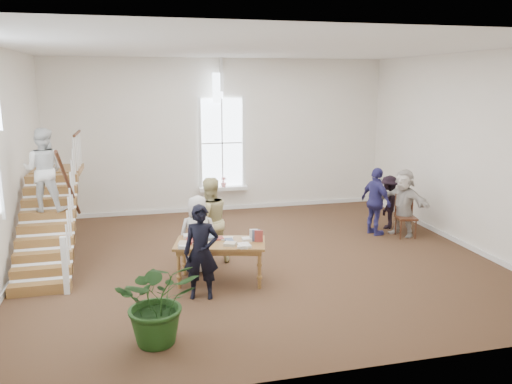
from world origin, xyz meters
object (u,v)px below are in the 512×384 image
object	(u,v)px
library_table	(219,246)
person_yellow	(209,221)
police_officer	(201,252)
floor_plant	(158,301)
woman_cluster_b	(388,202)
side_chair	(405,213)
elderly_woman	(198,235)
woman_cluster_c	(403,202)
woman_cluster_a	(376,201)

from	to	relation	value
library_table	person_yellow	distance (m)	1.12
police_officer	floor_plant	bearing A→B (deg)	-108.24
library_table	woman_cluster_b	world-z (taller)	woman_cluster_b
floor_plant	side_chair	bearing A→B (deg)	31.89
person_yellow	floor_plant	xyz separation A→B (m)	(-1.23, -3.19, -0.27)
police_officer	elderly_woman	xyz separation A→B (m)	(0.10, 1.25, -0.06)
woman_cluster_b	woman_cluster_c	size ratio (longest dim) A/B	0.83
woman_cluster_b	woman_cluster_c	distance (m)	0.67
library_table	police_officer	world-z (taller)	police_officer
library_table	woman_cluster_a	distance (m)	4.87
woman_cluster_a	side_chair	size ratio (longest dim) A/B	1.61
library_table	elderly_woman	size ratio (longest dim) A/B	1.17
woman_cluster_c	police_officer	bearing A→B (deg)	-93.22
person_yellow	woman_cluster_b	bearing A→B (deg)	-175.91
woman_cluster_c	floor_plant	distance (m)	7.46
police_officer	woman_cluster_a	bearing A→B (deg)	41.65
library_table	woman_cluster_a	bearing A→B (deg)	39.94
elderly_woman	woman_cluster_a	world-z (taller)	woman_cluster_a
woman_cluster_a	woman_cluster_b	size ratio (longest dim) A/B	1.22
library_table	woman_cluster_c	distance (m)	5.38
elderly_woman	woman_cluster_c	bearing A→B (deg)	-157.89
woman_cluster_b	woman_cluster_a	bearing A→B (deg)	-15.30
police_officer	woman_cluster_a	world-z (taller)	woman_cluster_a
woman_cluster_c	side_chair	distance (m)	0.27
person_yellow	woman_cluster_a	distance (m)	4.52
elderly_woman	person_yellow	bearing A→B (deg)	-112.75
library_table	elderly_woman	world-z (taller)	elderly_woman
library_table	woman_cluster_b	xyz separation A→B (m)	(4.97, 2.58, -0.02)
woman_cluster_a	person_yellow	bearing A→B (deg)	88.70
person_yellow	woman_cluster_a	size ratio (longest dim) A/B	1.08
police_officer	elderly_woman	size ratio (longest dim) A/B	1.07
person_yellow	woman_cluster_b	xyz separation A→B (m)	(5.00, 1.48, -0.23)
police_officer	woman_cluster_b	distance (m)	6.29
police_officer	person_yellow	distance (m)	1.80
police_officer	floor_plant	xyz separation A→B (m)	(-0.83, -1.44, -0.19)
woman_cluster_c	side_chair	world-z (taller)	woman_cluster_c
police_officer	woman_cluster_a	distance (m)	5.55
woman_cluster_c	side_chair	xyz separation A→B (m)	(0.02, -0.10, -0.25)
elderly_woman	side_chair	size ratio (longest dim) A/B	1.50
floor_plant	person_yellow	bearing A→B (deg)	68.96
woman_cluster_b	side_chair	bearing A→B (deg)	42.96
person_yellow	woman_cluster_c	xyz separation A→B (m)	(5.05, 0.83, -0.09)
woman_cluster_b	floor_plant	bearing A→B (deg)	-15.34
side_chair	floor_plant	bearing A→B (deg)	-137.89
library_table	side_chair	distance (m)	5.36
woman_cluster_a	woman_cluster_c	bearing A→B (deg)	-121.49
library_table	floor_plant	distance (m)	2.44
woman_cluster_a	woman_cluster_c	size ratio (longest dim) A/B	1.02
floor_plant	side_chair	size ratio (longest dim) A/B	1.25
elderly_woman	floor_plant	bearing A→B (deg)	79.19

